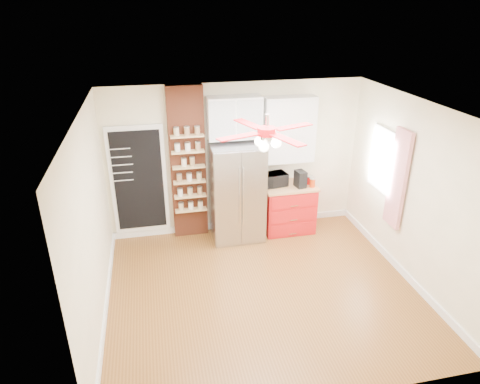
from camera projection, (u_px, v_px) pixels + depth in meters
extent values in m
plane|color=brown|center=(263.00, 290.00, 6.35)|extent=(4.50, 4.50, 0.00)
plane|color=white|center=(267.00, 110.00, 5.23)|extent=(4.50, 4.50, 0.00)
cube|color=#FBF1CA|center=(235.00, 159.00, 7.57)|extent=(4.50, 0.02, 2.70)
cube|color=#FBF1CA|center=(320.00, 302.00, 4.01)|extent=(4.50, 0.02, 2.70)
cube|color=#FBF1CA|center=(92.00, 225.00, 5.36)|extent=(0.02, 4.00, 2.70)
cube|color=#FBF1CA|center=(414.00, 194.00, 6.22)|extent=(0.02, 4.00, 2.70)
cube|color=white|center=(139.00, 181.00, 7.33)|extent=(0.95, 0.04, 1.95)
cube|color=black|center=(139.00, 181.00, 7.30)|extent=(0.82, 0.02, 1.78)
cube|color=brown|center=(188.00, 164.00, 7.34)|extent=(0.60, 0.16, 2.70)
cube|color=#A8A8AD|center=(237.00, 192.00, 7.43)|extent=(0.90, 0.70, 1.75)
cube|color=white|center=(234.00, 117.00, 7.08)|extent=(0.90, 0.35, 0.70)
cube|color=red|center=(288.00, 209.00, 7.84)|extent=(0.90, 0.60, 0.86)
cube|color=tan|center=(289.00, 186.00, 7.66)|extent=(0.94, 0.64, 0.04)
cube|color=white|center=(289.00, 130.00, 7.40)|extent=(0.90, 0.30, 1.15)
cube|color=white|center=(383.00, 160.00, 6.93)|extent=(0.04, 0.75, 1.05)
cube|color=red|center=(398.00, 179.00, 6.48)|extent=(0.06, 0.40, 1.55)
cylinder|color=silver|center=(267.00, 122.00, 5.30)|extent=(0.05, 0.05, 0.20)
cylinder|color=#B40B0F|center=(267.00, 131.00, 5.35)|extent=(0.24, 0.24, 0.10)
sphere|color=white|center=(266.00, 144.00, 5.41)|extent=(0.13, 0.13, 0.13)
imported|color=black|center=(274.00, 179.00, 7.58)|extent=(0.47, 0.36, 0.23)
cube|color=black|center=(300.00, 179.00, 7.52)|extent=(0.19, 0.24, 0.30)
cylinder|color=#B9310A|center=(312.00, 183.00, 7.55)|extent=(0.12, 0.12, 0.15)
cylinder|color=red|center=(309.00, 180.00, 7.68)|extent=(0.14, 0.14, 0.14)
cylinder|color=beige|center=(184.00, 162.00, 7.18)|extent=(0.10, 0.10, 0.13)
cylinder|color=#98784D|center=(192.00, 162.00, 7.19)|extent=(0.11, 0.11, 0.14)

